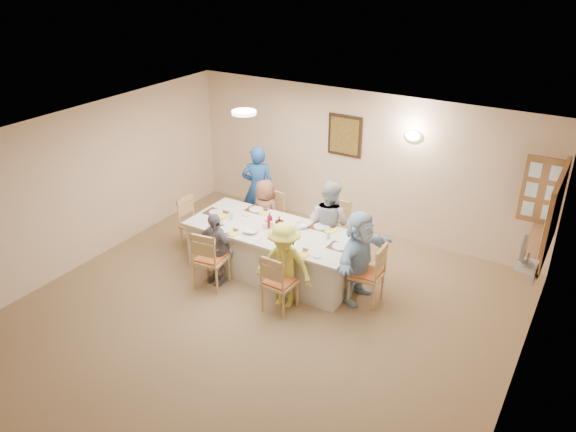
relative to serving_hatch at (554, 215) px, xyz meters
The scene contains 49 objects.
ground 4.28m from the serving_hatch, 143.22° to the right, with size 7.00×7.00×0.00m, color brown.
room_walls 4.01m from the serving_hatch, 143.22° to the right, with size 7.00×7.00×7.00m.
wall_picture 3.67m from the serving_hatch, 163.15° to the left, with size 0.62×0.05×0.72m.
wall_sconce 2.56m from the serving_hatch, 155.76° to the left, with size 0.26×0.09×0.18m, color white.
ceiling_light 4.41m from the serving_hatch, 167.93° to the right, with size 0.36×0.36×0.05m, color white.
serving_hatch is the anchor object (origin of this frame).
hatch_sill 0.54m from the serving_hatch, behind, with size 0.30×1.50×0.05m, color olive.
shutter_door 0.80m from the serving_hatch, 108.89° to the left, with size 0.55×0.04×1.00m, color olive.
fan_shelf 1.36m from the serving_hatch, 93.39° to the right, with size 0.22×0.36×0.03m, color white.
desk_fan 1.36m from the serving_hatch, 94.66° to the right, with size 0.30×0.30×0.28m, color #A5A5A8, non-canonical shape.
dining_table 3.96m from the serving_hatch, 165.06° to the right, with size 2.69×1.14×0.76m, color beige.
chair_back_left 4.41m from the serving_hatch, behind, with size 0.43×0.43×0.90m, color tan, non-canonical shape.
chair_back_right 3.24m from the serving_hatch, behind, with size 0.48×0.48×1.00m, color tan, non-canonical shape.
chair_front_left 4.74m from the serving_hatch, 157.38° to the right, with size 0.46×0.46×0.95m, color tan, non-canonical shape.
chair_front_right 3.70m from the serving_hatch, 149.92° to the right, with size 0.43×0.43×0.90m, color tan, non-canonical shape.
chair_left_end 5.42m from the serving_hatch, 169.37° to the right, with size 0.43×0.43×0.90m, color tan, non-canonical shape.
chair_right_end 2.56m from the serving_hatch, 155.22° to the right, with size 0.45×0.45×0.93m, color tan, non-canonical shape.
diner_back_left 4.38m from the serving_hatch, behind, with size 0.64×0.48×1.19m, color brown.
diner_back_right 3.19m from the serving_hatch, behind, with size 0.78×0.65×1.43m, color #B1B5C4.
diner_front_left 4.68m from the serving_hatch, 158.77° to the right, with size 0.69×0.34×1.14m, color slate.
diner_front_right 3.60m from the serving_hatch, 151.62° to the right, with size 0.88×0.57×1.29m, color #DFDE4E.
diner_right_end 2.59m from the serving_hatch, 156.49° to the right, with size 0.55×1.32×1.39m, color #B8DBFB.
caregiver 4.78m from the serving_hatch, behind, with size 0.68×0.59×1.56m, color #204D9A.
placemat_fl 4.56m from the serving_hatch, 161.86° to the right, with size 0.34×0.25×0.01m, color #472B19.
plate_fl 4.56m from the serving_hatch, 161.86° to the right, with size 0.23×0.23×0.01m, color white.
napkin_fl 4.40m from the serving_hatch, 160.49° to the right, with size 0.13×0.13×0.01m, color yellow.
placemat_fr 3.46m from the serving_hatch, 155.51° to the right, with size 0.35×0.26×0.01m, color #472B19.
plate_fr 3.46m from the serving_hatch, 155.51° to the right, with size 0.26×0.26×0.02m, color white.
napkin_fr 3.32m from the serving_hatch, 153.38° to the right, with size 0.14×0.14×0.01m, color yellow.
placemat_bl 4.37m from the serving_hatch, behind, with size 0.34×0.25×0.01m, color #472B19.
plate_bl 4.37m from the serving_hatch, behind, with size 0.23×0.23×0.01m, color white.
napkin_bl 4.20m from the serving_hatch, behind, with size 0.13×0.13×0.01m, color yellow.
placemat_br 3.21m from the serving_hatch, 169.66° to the right, with size 0.36×0.27×0.01m, color #472B19.
plate_br 3.21m from the serving_hatch, 169.66° to the right, with size 0.25×0.25×0.02m, color white.
napkin_br 3.05m from the serving_hatch, 168.09° to the right, with size 0.15×0.15×0.01m, color yellow.
placemat_le 4.93m from the serving_hatch, 168.39° to the right, with size 0.36×0.27×0.01m, color #472B19.
plate_le 4.93m from the serving_hatch, 168.39° to the right, with size 0.22×0.22×0.01m, color white.
napkin_le 4.76m from the serving_hatch, 167.36° to the right, with size 0.14×0.14×0.01m, color yellow.
placemat_re 2.83m from the serving_hatch, 159.00° to the right, with size 0.34×0.25×0.01m, color #472B19.
plate_re 2.83m from the serving_hatch, 159.00° to the right, with size 0.23×0.23×0.01m, color white.
napkin_re 2.69m from the serving_hatch, 156.54° to the right, with size 0.13×0.13×0.01m, color yellow.
teacup_a 4.69m from the serving_hatch, 163.63° to the right, with size 0.12×0.12×0.09m, color white.
teacup_b 3.40m from the serving_hatch, behind, with size 0.12×0.12×0.09m, color white.
bowl_a 4.17m from the serving_hatch, 162.03° to the right, with size 0.27×0.27×0.05m, color white.
bowl_b 3.48m from the serving_hatch, 167.80° to the right, with size 0.25×0.25×0.06m, color white.
condiment_ketchup 3.92m from the serving_hatch, 165.51° to the right, with size 0.13×0.13×0.25m, color #A00D1F.
condiment_brown 3.78m from the serving_hatch, 165.69° to the right, with size 0.11×0.11×0.20m, color #491B13.
condiment_malt 3.73m from the serving_hatch, 163.85° to the right, with size 0.14×0.14×0.15m, color #491B13.
drinking_glass 4.00m from the serving_hatch, 166.32° to the right, with size 0.07×0.07×0.10m, color silver.
Camera 1 is at (3.62, -4.97, 4.65)m, focal length 35.00 mm.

